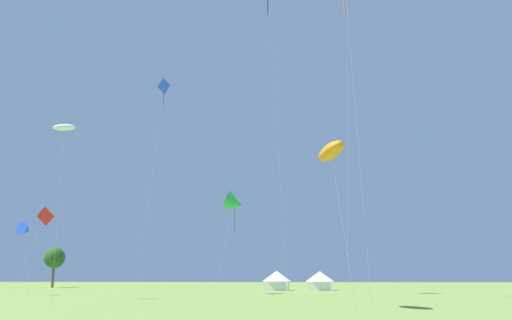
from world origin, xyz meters
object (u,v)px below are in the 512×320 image
kite_red_diamond (45,217)px  kite_blue_diamond (163,92)px  kite_green_delta (235,203)px  tree_distant_right (55,258)px  kite_white_parafoil (64,128)px  festival_tent_center (277,279)px  kite_blue_delta (25,230)px  festival_tent_left (320,280)px  kite_orange_parafoil (331,151)px

kite_red_diamond → kite_blue_diamond: 19.95m
kite_green_delta → tree_distant_right: kite_green_delta is taller
kite_red_diamond → kite_white_parafoil: bearing=-59.7°
kite_blue_diamond → festival_tent_center: (11.38, 22.11, -20.75)m
kite_blue_delta → festival_tent_left: size_ratio=1.85×
festival_tent_left → tree_distant_right: bearing=161.4°
kite_red_diamond → kite_blue_diamond: size_ratio=0.41×
festival_tent_center → tree_distant_right: (-41.30, 15.94, 3.72)m
kite_white_parafoil → tree_distant_right: kite_white_parafoil is taller
kite_orange_parafoil → festival_tent_left: 45.18m
kite_green_delta → tree_distant_right: size_ratio=1.62×
kite_green_delta → kite_blue_delta: bearing=-164.3°
kite_red_diamond → festival_tent_center: bearing=36.5°
kite_white_parafoil → kite_blue_delta: kite_white_parafoil is taller
kite_red_diamond → festival_tent_left: bearing=30.8°
kite_white_parafoil → festival_tent_left: size_ratio=3.69×
tree_distant_right → festival_tent_center: bearing=-21.1°
kite_blue_delta → kite_orange_parafoil: size_ratio=0.73×
tree_distant_right → kite_blue_delta: bearing=-68.0°
kite_white_parafoil → kite_blue_delta: size_ratio=2.00×
festival_tent_center → kite_red_diamond: bearing=-143.5°
kite_blue_diamond → festival_tent_center: bearing=62.8°
kite_red_diamond → kite_blue_delta: 5.02m
kite_orange_parafoil → festival_tent_center: (-6.10, 44.45, -8.09)m
kite_green_delta → kite_blue_delta: 22.63m
kite_blue_delta → kite_white_parafoil: bearing=-51.0°
kite_green_delta → festival_tent_center: bearing=77.9°
festival_tent_center → kite_white_parafoil: bearing=-116.0°
kite_green_delta → tree_distant_right: 50.55m
kite_orange_parafoil → festival_tent_center: kite_orange_parafoil is taller
kite_blue_delta → festival_tent_center: bearing=43.0°
kite_blue_diamond → kite_orange_parafoil: bearing=-52.0°
festival_tent_left → kite_blue_diamond: bearing=-128.4°
kite_blue_delta → festival_tent_left: kite_blue_delta is taller
kite_red_diamond → festival_tent_left: 37.71m
festival_tent_center → kite_green_delta: bearing=-102.1°
kite_blue_delta → festival_tent_left: bearing=36.9°
kite_blue_delta → tree_distant_right: bearing=112.0°
kite_blue_diamond → kite_orange_parafoil: size_ratio=2.32×
kite_blue_diamond → kite_white_parafoil: bearing=-113.7°
kite_red_diamond → kite_orange_parafoil: 40.70m
kite_white_parafoil → kite_green_delta: bearing=52.2°
kite_orange_parafoil → kite_green_delta: bearing=110.2°
kite_white_parafoil → tree_distant_right: bearing=116.1°
tree_distant_right → kite_orange_parafoil: bearing=-51.9°
kite_orange_parafoil → tree_distant_right: size_ratio=1.44×
kite_red_diamond → festival_tent_left: size_ratio=2.40×
kite_green_delta → festival_tent_left: bearing=60.6°
kite_blue_delta → kite_orange_parafoil: bearing=-33.6°
kite_blue_diamond → kite_white_parafoil: 15.25m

